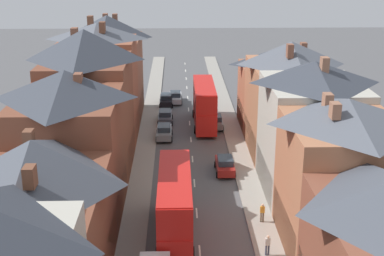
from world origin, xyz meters
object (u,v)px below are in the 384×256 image
(car_mid_black, at_px, (166,100))
(pedestrian_mid_right, at_px, (268,244))
(car_parked_left_b, at_px, (164,132))
(car_parked_right_a, at_px, (175,97))
(double_decker_bus_mid_street, at_px, (175,205))
(car_parked_left_a, at_px, (165,116))
(car_mid_white, at_px, (225,165))
(pedestrian_far_left, at_px, (262,212))
(car_near_blue, at_px, (215,121))
(double_decker_bus_lead, at_px, (204,104))

(car_mid_black, bearing_deg, pedestrian_mid_right, -78.47)
(car_parked_left_b, distance_m, pedestrian_mid_right, 26.49)
(car_parked_right_a, height_order, pedestrian_mid_right, pedestrian_mid_right)
(double_decker_bus_mid_street, distance_m, car_parked_left_a, 28.46)
(car_mid_white, distance_m, pedestrian_far_left, 10.50)
(double_decker_bus_mid_street, xyz_separation_m, pedestrian_far_left, (7.02, 2.12, -1.78))
(car_near_blue, xyz_separation_m, car_mid_black, (-6.20, 9.96, 0.01))
(car_parked_left_a, xyz_separation_m, car_parked_left_b, (0.00, -5.88, 0.01))
(car_near_blue, bearing_deg, pedestrian_mid_right, -86.56)
(pedestrian_far_left, bearing_deg, pedestrian_mid_right, -94.35)
(double_decker_bus_lead, height_order, double_decker_bus_mid_street, same)
(double_decker_bus_lead, bearing_deg, pedestrian_mid_right, -84.18)
(pedestrian_far_left, bearing_deg, double_decker_bus_lead, 97.80)
(pedestrian_mid_right, bearing_deg, car_mid_black, 101.53)
(double_decker_bus_lead, xyz_separation_m, pedestrian_mid_right, (3.05, -29.88, -1.78))
(car_near_blue, relative_size, car_parked_right_a, 0.92)
(pedestrian_mid_right, bearing_deg, car_parked_left_b, 107.44)
(double_decker_bus_lead, bearing_deg, car_parked_left_a, 165.43)
(car_parked_right_a, distance_m, pedestrian_mid_right, 40.80)
(car_near_blue, height_order, car_mid_black, car_mid_black)
(car_parked_left_a, relative_size, car_parked_right_a, 1.01)
(car_parked_left_a, bearing_deg, double_decker_bus_mid_street, -87.39)
(car_near_blue, bearing_deg, car_parked_left_b, -149.40)
(car_near_blue, distance_m, car_mid_white, 13.74)
(car_parked_right_a, height_order, pedestrian_far_left, pedestrian_far_left)
(car_parked_left_a, relative_size, car_mid_white, 1.04)
(double_decker_bus_mid_street, height_order, car_mid_black, double_decker_bus_mid_street)
(double_decker_bus_lead, height_order, car_mid_white, double_decker_bus_lead)
(car_parked_left_b, height_order, pedestrian_far_left, pedestrian_far_left)
(double_decker_bus_lead, height_order, car_parked_right_a, double_decker_bus_lead)
(double_decker_bus_lead, xyz_separation_m, car_near_blue, (1.31, -0.94, -1.98))
(car_parked_right_a, height_order, car_mid_white, car_mid_white)
(car_parked_left_a, xyz_separation_m, car_parked_right_a, (1.30, 9.11, -0.02))
(pedestrian_mid_right, bearing_deg, double_decker_bus_mid_street, 157.22)
(double_decker_bus_lead, distance_m, car_parked_right_a, 11.16)
(car_mid_black, relative_size, car_mid_white, 1.05)
(car_near_blue, xyz_separation_m, car_parked_left_b, (-6.20, -3.67, 0.02))
(double_decker_bus_lead, xyz_separation_m, car_mid_black, (-4.89, 9.02, -1.98))
(car_mid_white, bearing_deg, double_decker_bus_mid_street, -111.60)
(car_near_blue, height_order, car_parked_right_a, car_near_blue)
(car_mid_black, bearing_deg, double_decker_bus_lead, -61.53)
(double_decker_bus_mid_street, bearing_deg, car_near_blue, 79.37)
(car_mid_white, bearing_deg, pedestrian_mid_right, -83.48)
(car_near_blue, bearing_deg, car_mid_white, -90.00)
(double_decker_bus_lead, bearing_deg, pedestrian_far_left, -82.20)
(car_mid_black, bearing_deg, car_parked_left_b, -90.00)
(double_decker_bus_mid_street, xyz_separation_m, car_mid_black, (-1.29, 36.11, -1.98))
(double_decker_bus_lead, distance_m, car_mid_black, 10.45)
(car_mid_black, bearing_deg, car_parked_left_a, -90.00)
(double_decker_bus_lead, relative_size, car_near_blue, 2.75)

